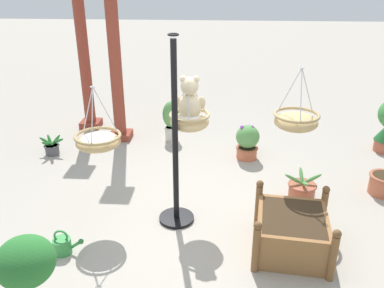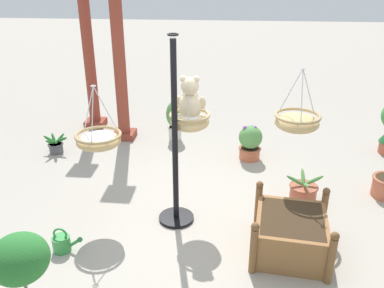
{
  "view_description": "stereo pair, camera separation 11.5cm",
  "coord_description": "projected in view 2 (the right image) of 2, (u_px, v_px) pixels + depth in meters",
  "views": [
    {
      "loc": [
        0.26,
        -4.34,
        2.96
      ],
      "look_at": [
        -0.02,
        0.08,
        0.99
      ],
      "focal_mm": 37.84,
      "sensor_mm": 36.0,
      "label": 1
    },
    {
      "loc": [
        0.38,
        -4.33,
        2.96
      ],
      "look_at": [
        -0.02,
        0.08,
        0.99
      ],
      "focal_mm": 37.84,
      "sensor_mm": 36.0,
      "label": 2
    }
  ],
  "objects": [
    {
      "name": "watering_can",
      "position": [
        62.0,
        243.0,
        4.53
      ],
      "size": [
        0.35,
        0.2,
        0.3
      ],
      "color": "#338C3F",
      "rests_on": "ground"
    },
    {
      "name": "greenhouse_pillar_right",
      "position": [
        120.0,
        65.0,
        7.01
      ],
      "size": [
        0.41,
        0.41,
        2.82
      ],
      "color": "brown",
      "rests_on": "ground"
    },
    {
      "name": "potted_plant_bushy_green",
      "position": [
        303.0,
        191.0,
        5.5
      ],
      "size": [
        0.52,
        0.51,
        0.39
      ],
      "color": "#AD563D",
      "rests_on": "ground"
    },
    {
      "name": "potted_plant_fern_front",
      "position": [
        250.0,
        142.0,
        6.61
      ],
      "size": [
        0.38,
        0.38,
        0.59
      ],
      "color": "#BC6042",
      "rests_on": "ground"
    },
    {
      "name": "display_pole_central",
      "position": [
        175.0,
        170.0,
        4.85
      ],
      "size": [
        0.44,
        0.44,
        2.3
      ],
      "color": "black",
      "rests_on": "ground"
    },
    {
      "name": "potted_plant_trailing_ivy",
      "position": [
        175.0,
        119.0,
        7.32
      ],
      "size": [
        0.31,
        0.31,
        0.73
      ],
      "color": "beige",
      "rests_on": "ground"
    },
    {
      "name": "ground_plane",
      "position": [
        193.0,
        217.0,
        5.17
      ],
      "size": [
        40.0,
        40.0,
        0.0
      ],
      "primitive_type": "plane",
      "color": "#A8A093"
    },
    {
      "name": "hanging_basket_with_teddy",
      "position": [
        190.0,
        120.0,
        4.84
      ],
      "size": [
        0.49,
        0.49,
        0.61
      ],
      "color": "tan"
    },
    {
      "name": "hanging_basket_left_high",
      "position": [
        99.0,
        140.0,
        4.79
      ],
      "size": [
        0.55,
        0.55,
        0.76
      ],
      "color": "tan"
    },
    {
      "name": "wooden_planter_box",
      "position": [
        290.0,
        233.0,
        4.47
      ],
      "size": [
        0.94,
        1.03,
        0.61
      ],
      "color": "olive",
      "rests_on": "ground"
    },
    {
      "name": "teddy_bear",
      "position": [
        190.0,
        101.0,
        4.77
      ],
      "size": [
        0.37,
        0.32,
        0.54
      ],
      "color": "beige"
    },
    {
      "name": "greenhouse_pillar_left",
      "position": [
        89.0,
        61.0,
        7.6
      ],
      "size": [
        0.4,
        0.4,
        2.69
      ],
      "color": "brown",
      "rests_on": "ground"
    },
    {
      "name": "hanging_basket_right_low",
      "position": [
        297.0,
        122.0,
        4.89
      ],
      "size": [
        0.56,
        0.56,
        0.77
      ],
      "color": "tan"
    },
    {
      "name": "potted_plant_small_succulent",
      "position": [
        56.0,
        146.0,
        6.89
      ],
      "size": [
        0.44,
        0.38,
        0.32
      ],
      "color": "#4C4C51",
      "rests_on": "ground"
    }
  ]
}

